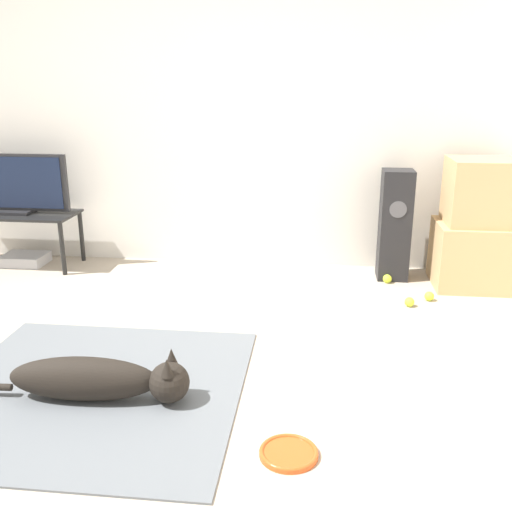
# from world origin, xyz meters

# --- Properties ---
(ground_plane) EXTENTS (12.00, 12.00, 0.00)m
(ground_plane) POSITION_xyz_m (0.00, 0.00, 0.00)
(ground_plane) COLOR #B2A38E
(wall_back) EXTENTS (8.00, 0.06, 2.55)m
(wall_back) POSITION_xyz_m (0.00, 2.10, 1.27)
(wall_back) COLOR silver
(wall_back) RESTS_ON ground_plane
(area_rug) EXTENTS (1.47, 1.45, 0.01)m
(area_rug) POSITION_xyz_m (-0.11, -0.08, 0.01)
(area_rug) COLOR slate
(area_rug) RESTS_ON ground_plane
(dog) EXTENTS (1.11, 0.23, 0.25)m
(dog) POSITION_xyz_m (-0.03, -0.17, 0.12)
(dog) COLOR black
(dog) RESTS_ON area_rug
(frisbee) EXTENTS (0.25, 0.25, 0.03)m
(frisbee) POSITION_xyz_m (0.89, -0.49, 0.01)
(frisbee) COLOR #DB511E
(frisbee) RESTS_ON ground_plane
(cardboard_box_lower) EXTENTS (0.56, 0.50, 0.48)m
(cardboard_box_lower) POSITION_xyz_m (2.13, 1.71, 0.24)
(cardboard_box_lower) COLOR tan
(cardboard_box_lower) RESTS_ON ground_plane
(cardboard_box_upper) EXTENTS (0.48, 0.43, 0.47)m
(cardboard_box_upper) POSITION_xyz_m (2.14, 1.71, 0.71)
(cardboard_box_upper) COLOR tan
(cardboard_box_upper) RESTS_ON cardboard_box_lower
(floor_speaker) EXTENTS (0.23, 0.23, 0.84)m
(floor_speaker) POSITION_xyz_m (1.56, 1.82, 0.42)
(floor_speaker) COLOR black
(floor_speaker) RESTS_ON ground_plane
(tv_stand) EXTENTS (1.03, 0.43, 0.45)m
(tv_stand) POSITION_xyz_m (-1.50, 1.78, 0.39)
(tv_stand) COLOR black
(tv_stand) RESTS_ON ground_plane
(tv) EXTENTS (0.98, 0.20, 0.48)m
(tv) POSITION_xyz_m (-1.50, 1.78, 0.68)
(tv) COLOR #232326
(tv) RESTS_ON tv_stand
(tennis_ball_by_boxes) EXTENTS (0.07, 0.07, 0.07)m
(tennis_ball_by_boxes) POSITION_xyz_m (1.51, 1.68, 0.03)
(tennis_ball_by_boxes) COLOR #C6E033
(tennis_ball_by_boxes) RESTS_ON ground_plane
(tennis_ball_near_speaker) EXTENTS (0.07, 0.07, 0.07)m
(tennis_ball_near_speaker) POSITION_xyz_m (1.61, 1.22, 0.03)
(tennis_ball_near_speaker) COLOR #C6E033
(tennis_ball_near_speaker) RESTS_ON ground_plane
(tennis_ball_loose_on_carpet) EXTENTS (0.07, 0.07, 0.07)m
(tennis_ball_loose_on_carpet) POSITION_xyz_m (1.77, 1.34, 0.03)
(tennis_ball_loose_on_carpet) COLOR #C6E033
(tennis_ball_loose_on_carpet) RESTS_ON ground_plane
(game_console) EXTENTS (0.35, 0.27, 0.09)m
(game_console) POSITION_xyz_m (-1.46, 1.81, 0.04)
(game_console) COLOR #B7B7BC
(game_console) RESTS_ON ground_plane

